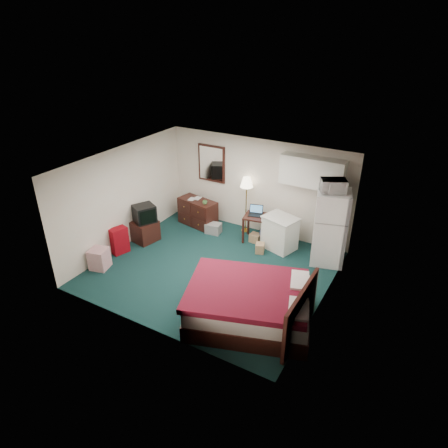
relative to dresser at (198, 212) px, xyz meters
The scene contains 25 objects.
floor 2.31m from the dresser, 48.64° to the right, with size 5.00×4.50×0.01m, color black.
ceiling 3.12m from the dresser, 48.64° to the right, with size 5.00×4.50×0.01m, color beige.
walls 2.45m from the dresser, 48.64° to the right, with size 5.01×4.51×2.50m.
mirror 1.39m from the dresser, 72.44° to the left, with size 0.80×0.06×1.00m, color white, non-canonical shape.
upper_cabinets 3.37m from the dresser, ahead, with size 1.50×0.35×0.70m, color white, non-canonical shape.
headboard 4.89m from the dresser, 35.61° to the right, with size 0.06×1.56×1.00m, color black, non-canonical shape.
dresser is the anchor object (origin of this frame).
floor_lamp 1.40m from the dresser, 14.44° to the left, with size 0.33×0.33×1.52m, color #B2802B, non-canonical shape.
desk 1.75m from the dresser, ahead, with size 0.55×0.55×0.70m, color black, non-canonical shape.
exercise_ball 2.10m from the dresser, ahead, with size 0.49×0.49×0.49m, color navy.
kitchen_counter 2.45m from the dresser, ahead, with size 0.75×0.57×0.82m, color white, non-canonical shape.
fridge 3.68m from the dresser, ahead, with size 0.72×0.72×1.76m, color white, non-canonical shape.
bed 4.13m from the dresser, 43.56° to the right, with size 2.20×1.72×0.70m, color #610A15, non-canonical shape.
tv_stand 1.58m from the dresser, 116.21° to the right, with size 0.53×0.58×0.53m, color black, non-canonical shape.
suitcase 2.34m from the dresser, 111.16° to the right, with size 0.25×0.40×0.66m, color maroon, non-canonical shape.
retail_box 3.03m from the dresser, 104.73° to the right, with size 0.39×0.39×0.48m, color silver, non-canonical shape.
file_bin 0.69m from the dresser, 18.45° to the right, with size 0.39×0.29×0.27m, color gray, non-canonical shape.
cardboard_box_a 1.82m from the dresser, ahead, with size 0.26×0.22×0.22m, color #9A7847, non-canonical shape.
cardboard_box_b 2.20m from the dresser, 13.39° to the right, with size 0.20×0.24×0.24m, color #9A7847, non-canonical shape.
laptop 1.79m from the dresser, ahead, with size 0.34×0.28×0.23m, color black, non-canonical shape.
crt_tv 1.59m from the dresser, 116.26° to the right, with size 0.47×0.51×0.44m, color black, non-canonical shape.
microwave 3.93m from the dresser, ahead, with size 0.53×0.30×0.36m, color white.
book_a 0.53m from the dresser, 168.78° to the right, with size 0.16×0.02×0.22m, color #9A7847.
book_b 0.51m from the dresser, 150.92° to the left, with size 0.17×0.02×0.23m, color #9A7847.
mug 0.55m from the dresser, 21.64° to the right, with size 0.12×0.10×0.12m, color #4A7A3F.
Camera 1 is at (3.99, -6.51, 5.08)m, focal length 32.00 mm.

